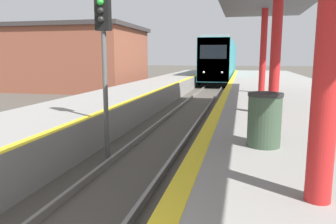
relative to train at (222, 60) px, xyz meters
The scene contains 4 objects.
train is the anchor object (origin of this frame).
signal_near 31.08m from the train, 91.82° to the right, with size 0.36×0.31×4.12m.
trash_bin 32.82m from the train, 85.17° to the right, with size 0.62×0.62×0.97m.
station_building 17.76m from the train, 126.97° to the right, with size 9.96×8.25×5.02m.
Camera 1 is at (2.35, -1.00, 2.59)m, focal length 35.00 mm.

